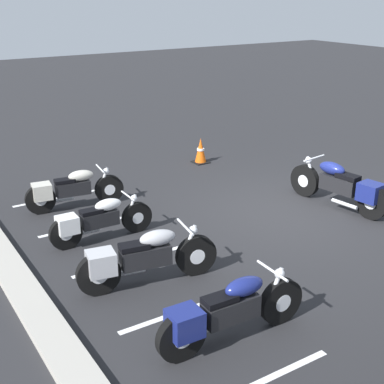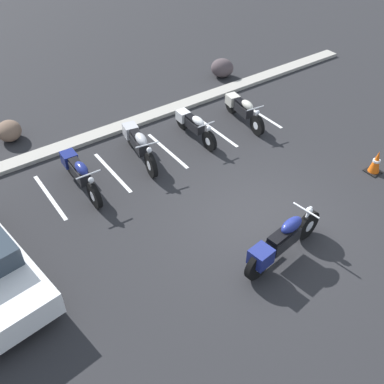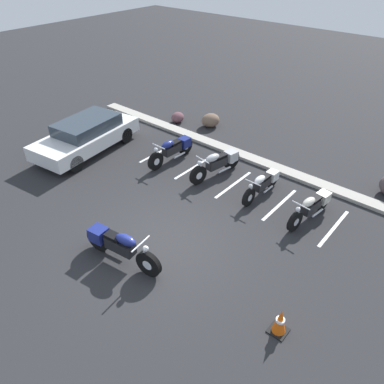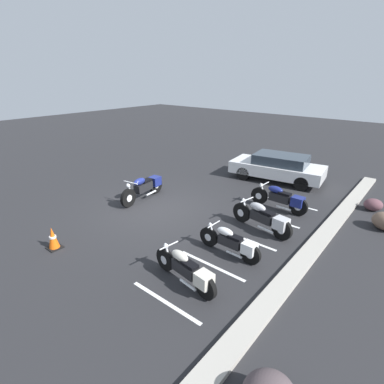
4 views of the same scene
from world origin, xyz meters
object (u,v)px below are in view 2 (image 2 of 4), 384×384
(parked_bike_1, at_px, (139,143))
(parked_bike_0, at_px, (79,172))
(parked_bike_3, at_px, (242,109))
(landscape_rock_0, at_px, (222,68))
(motorcycle_navy_featured, at_px, (281,242))
(landscape_rock_2, at_px, (9,131))
(traffic_cone, at_px, (376,162))
(parked_bike_2, at_px, (193,125))

(parked_bike_1, bearing_deg, parked_bike_0, -72.68)
(parked_bike_3, relative_size, landscape_rock_0, 2.55)
(motorcycle_navy_featured, relative_size, landscape_rock_2, 2.95)
(motorcycle_navy_featured, xyz_separation_m, traffic_cone, (4.32, 0.77, -0.19))
(traffic_cone, bearing_deg, parked_bike_3, 106.78)
(parked_bike_1, relative_size, landscape_rock_0, 2.78)
(motorcycle_navy_featured, xyz_separation_m, parked_bike_2, (1.29, 5.06, -0.09))
(parked_bike_3, bearing_deg, landscape_rock_0, 160.61)
(parked_bike_1, xyz_separation_m, parked_bike_3, (3.66, -0.18, -0.04))
(parked_bike_0, relative_size, landscape_rock_2, 2.76)
(parked_bike_0, xyz_separation_m, parked_bike_1, (1.92, 0.26, 0.01))
(parked_bike_0, xyz_separation_m, landscape_rock_0, (7.05, 2.96, -0.14))
(motorcycle_navy_featured, bearing_deg, parked_bike_1, 88.88)
(motorcycle_navy_featured, bearing_deg, parked_bike_0, 109.72)
(motorcycle_navy_featured, height_order, parked_bike_1, motorcycle_navy_featured)
(parked_bike_3, xyz_separation_m, landscape_rock_2, (-6.36, 3.24, -0.15))
(motorcycle_navy_featured, xyz_separation_m, landscape_rock_0, (4.54, 7.79, -0.17))
(motorcycle_navy_featured, distance_m, traffic_cone, 4.40)
(parked_bike_3, height_order, landscape_rock_0, parked_bike_3)
(parked_bike_2, bearing_deg, parked_bike_1, -89.88)
(motorcycle_navy_featured, bearing_deg, landscape_rock_2, 104.31)
(parked_bike_3, relative_size, landscape_rock_2, 2.54)
(parked_bike_1, xyz_separation_m, traffic_cone, (4.91, -4.32, -0.16))
(parked_bike_1, xyz_separation_m, landscape_rock_2, (-2.71, 3.06, -0.19))
(parked_bike_2, bearing_deg, motorcycle_navy_featured, -13.15)
(parked_bike_3, bearing_deg, parked_bike_0, -81.55)
(motorcycle_navy_featured, height_order, parked_bike_0, motorcycle_navy_featured)
(parked_bike_3, distance_m, landscape_rock_0, 3.23)
(parked_bike_3, xyz_separation_m, traffic_cone, (1.25, -4.14, -0.12))
(parked_bike_1, height_order, parked_bike_2, parked_bike_1)
(parked_bike_1, distance_m, landscape_rock_0, 5.80)
(motorcycle_navy_featured, bearing_deg, parked_bike_3, 50.31)
(motorcycle_navy_featured, height_order, traffic_cone, motorcycle_navy_featured)
(parked_bike_2, distance_m, traffic_cone, 5.25)
(motorcycle_navy_featured, distance_m, landscape_rock_0, 9.02)
(traffic_cone, bearing_deg, parked_bike_0, 149.26)
(parked_bike_1, xyz_separation_m, landscape_rock_0, (5.13, 2.70, -0.14))
(motorcycle_navy_featured, distance_m, parked_bike_3, 5.80)
(landscape_rock_0, height_order, traffic_cone, traffic_cone)
(traffic_cone, bearing_deg, landscape_rock_0, 88.21)
(landscape_rock_0, bearing_deg, parked_bike_3, -117.02)
(parked_bike_0, xyz_separation_m, traffic_cone, (6.83, -4.06, -0.15))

